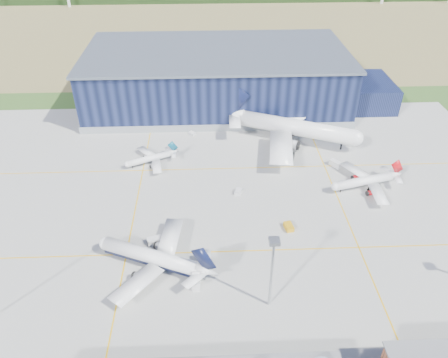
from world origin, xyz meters
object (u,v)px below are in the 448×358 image
gse_van_a (156,241)px  airliner_red (365,177)px  light_mast_center (272,263)px  airliner_widebody (297,120)px  gse_cart_a (238,192)px  airstair (196,277)px  gse_tug_a (289,227)px  airliner_regional (149,156)px  hangar (222,80)px  gse_cart_b (192,134)px  airliner_navy (150,251)px  gse_van_b (336,164)px

gse_van_a → airliner_red: bearing=-86.4°
light_mast_center → airliner_widebody: light_mast_center is taller
gse_cart_a → airstair: size_ratio=0.61×
gse_tug_a → airliner_regional: bearing=128.8°
hangar → gse_cart_b: size_ratio=47.22×
light_mast_center → airliner_regional: 80.10m
airliner_red → gse_cart_b: size_ratio=9.44×
airliner_red → airliner_widebody: airliner_widebody is taller
airliner_widebody → gse_tug_a: (-11.85, -55.36, -9.16)m
light_mast_center → hangar: bearing=93.3°
airliner_navy → gse_tug_a: (42.08, 14.38, -5.32)m
hangar → gse_tug_a: 97.54m
light_mast_center → gse_van_a: light_mast_center is taller
airliner_regional → airliner_red: bearing=141.3°
gse_van_b → gse_cart_b: size_ratio=1.60×
gse_cart_b → airstair: 83.36m
light_mast_center → gse_cart_a: light_mast_center is taller
airliner_red → gse_cart_b: bearing=-48.2°
airliner_widebody → gse_van_b: size_ratio=12.43×
hangar → airliner_red: bearing=-57.4°
airliner_navy → gse_cart_a: bearing=-105.6°
gse_tug_a → hangar: bearing=89.2°
hangar → airstair: 117.16m
airliner_regional → gse_van_a: bearing=73.2°
gse_tug_a → gse_van_b: size_ratio=0.80×
airliner_navy → gse_van_a: 10.72m
airliner_red → airliner_regional: bearing=-28.2°
light_mast_center → airstair: light_mast_center is taller
airliner_widebody → airliner_regional: airliner_widebody is taller
airliner_navy → gse_van_b: 82.88m
light_mast_center → gse_cart_b: size_ratio=7.49×
airliner_regional → gse_cart_a: size_ratio=6.96×
light_mast_center → gse_tug_a: (10.13, 29.42, -14.62)m
gse_van_a → gse_van_b: gse_van_a is taller
airliner_regional → gse_cart_b: size_ratio=7.32×
gse_tug_a → gse_cart_a: (-14.69, 19.59, -0.12)m
hangar → airliner_regional: 63.48m
airliner_regional → gse_van_b: bearing=151.4°
gse_tug_a → airstair: size_ratio=0.74×
airliner_red → airliner_navy: bearing=11.7°
light_mast_center → gse_tug_a: bearing=71.0°
hangar → gse_tug_a: size_ratio=36.98×
gse_van_a → gse_cart_a: bearing=-63.8°
airliner_red → light_mast_center: bearing=36.9°
gse_van_b → airliner_red: bearing=-102.2°
airliner_navy → airstair: (12.84, -6.36, -4.45)m
hangar → airliner_widebody: bearing=-53.9°
gse_van_a → gse_van_b: 77.00m
gse_cart_a → gse_cart_b: size_ratio=1.05×
gse_cart_b → gse_van_b: bearing=-74.2°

